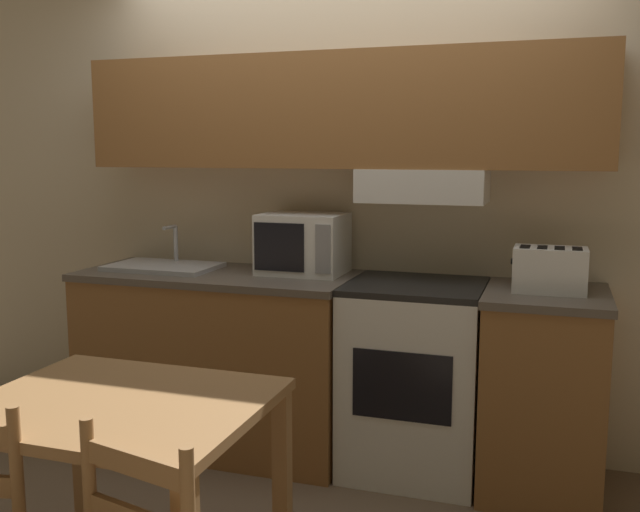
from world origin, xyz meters
name	(u,v)px	position (x,y,z in m)	size (l,w,h in m)	color
ground_plane	(343,435)	(0.00, 0.00, 0.00)	(16.00, 16.00, 0.00)	brown
wall_back	(344,167)	(0.01, -0.06, 1.47)	(5.00, 0.38, 2.55)	beige
lower_counter_main	(219,359)	(-0.60, -0.31, 0.47)	(1.43, 0.64, 0.93)	#936033
lower_counter_right_stub	(543,391)	(1.04, -0.31, 0.47)	(0.54, 0.64, 0.93)	#936033
stove_range	(414,378)	(0.44, -0.30, 0.47)	(0.64, 0.60, 0.93)	white
microwave	(303,244)	(-0.16, -0.20, 1.09)	(0.42, 0.34, 0.31)	white
toaster	(550,269)	(1.05, -0.31, 1.03)	(0.33, 0.21, 0.20)	white
sink_basin	(163,266)	(-0.91, -0.31, 0.95)	(0.57, 0.36, 0.23)	#B7BABF
dining_table	(122,436)	(-0.23, -1.73, 0.65)	(0.91, 0.76, 0.77)	#9E7042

